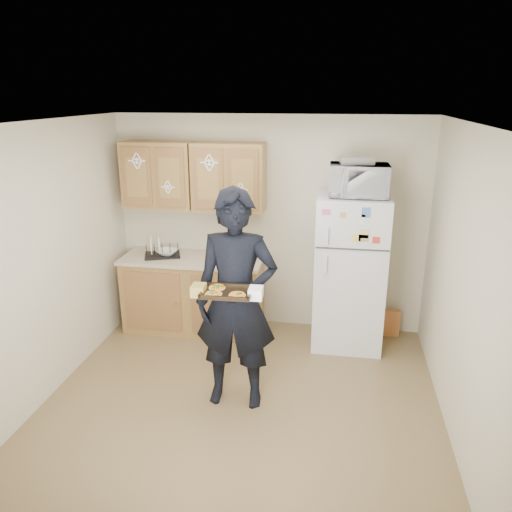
% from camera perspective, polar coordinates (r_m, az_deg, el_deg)
% --- Properties ---
extents(floor, '(3.60, 3.60, 0.00)m').
position_cam_1_polar(floor, '(4.75, -1.87, -16.81)').
color(floor, brown).
rests_on(floor, ground).
extents(ceiling, '(3.60, 3.60, 0.00)m').
position_cam_1_polar(ceiling, '(3.89, -2.26, 14.89)').
color(ceiling, silver).
rests_on(ceiling, wall_back).
extents(wall_back, '(3.60, 0.04, 2.50)m').
position_cam_1_polar(wall_back, '(5.85, 1.50, 3.63)').
color(wall_back, beige).
rests_on(wall_back, floor).
extents(wall_front, '(3.60, 0.04, 2.50)m').
position_cam_1_polar(wall_front, '(2.61, -10.31, -16.51)').
color(wall_front, beige).
rests_on(wall_front, floor).
extents(wall_left, '(0.04, 3.60, 2.50)m').
position_cam_1_polar(wall_left, '(4.84, -23.43, -1.09)').
color(wall_left, beige).
rests_on(wall_left, floor).
extents(wall_right, '(0.04, 3.60, 2.50)m').
position_cam_1_polar(wall_right, '(4.20, 22.82, -3.83)').
color(wall_right, beige).
rests_on(wall_right, floor).
extents(refrigerator, '(0.75, 0.70, 1.70)m').
position_cam_1_polar(refrigerator, '(5.56, 10.65, -1.79)').
color(refrigerator, silver).
rests_on(refrigerator, floor).
extents(base_cabinet, '(1.60, 0.60, 0.86)m').
position_cam_1_polar(base_cabinet, '(5.99, -7.11, -4.43)').
color(base_cabinet, brown).
rests_on(base_cabinet, floor).
extents(countertop, '(1.64, 0.64, 0.04)m').
position_cam_1_polar(countertop, '(5.83, -7.28, -0.35)').
color(countertop, beige).
rests_on(countertop, base_cabinet).
extents(upper_cab_left, '(0.80, 0.33, 0.75)m').
position_cam_1_polar(upper_cab_left, '(5.86, -11.06, 9.07)').
color(upper_cab_left, brown).
rests_on(upper_cab_left, wall_back).
extents(upper_cab_right, '(0.80, 0.33, 0.75)m').
position_cam_1_polar(upper_cab_right, '(5.63, -3.12, 9.01)').
color(upper_cab_right, brown).
rests_on(upper_cab_right, wall_back).
extents(cereal_box, '(0.20, 0.07, 0.32)m').
position_cam_1_polar(cereal_box, '(6.08, 15.13, -7.38)').
color(cereal_box, '#E09F4F').
rests_on(cereal_box, floor).
extents(person, '(0.74, 0.50, 1.99)m').
position_cam_1_polar(person, '(4.37, -2.27, -5.15)').
color(person, black).
rests_on(person, floor).
extents(baking_tray, '(0.42, 0.31, 0.04)m').
position_cam_1_polar(baking_tray, '(4.02, -3.34, -4.21)').
color(baking_tray, black).
rests_on(baking_tray, person).
extents(pizza_front_left, '(0.14, 0.14, 0.02)m').
position_cam_1_polar(pizza_front_left, '(3.98, -4.87, -4.29)').
color(pizza_front_left, orange).
rests_on(pizza_front_left, baking_tray).
extents(pizza_front_right, '(0.14, 0.14, 0.02)m').
position_cam_1_polar(pizza_front_right, '(3.94, -2.16, -4.44)').
color(pizza_front_right, orange).
rests_on(pizza_front_right, baking_tray).
extents(pizza_back_left, '(0.14, 0.14, 0.02)m').
position_cam_1_polar(pizza_back_left, '(4.10, -4.47, -3.57)').
color(pizza_back_left, orange).
rests_on(pizza_back_left, baking_tray).
extents(microwave, '(0.60, 0.41, 0.33)m').
position_cam_1_polar(microwave, '(5.26, 11.65, 8.46)').
color(microwave, silver).
rests_on(microwave, refrigerator).
extents(foil_pan, '(0.36, 0.27, 0.07)m').
position_cam_1_polar(foil_pan, '(5.26, 11.43, 10.69)').
color(foil_pan, '#B7B7BE').
rests_on(foil_pan, microwave).
extents(dish_rack, '(0.48, 0.42, 0.16)m').
position_cam_1_polar(dish_rack, '(5.92, -10.67, 0.76)').
color(dish_rack, black).
rests_on(dish_rack, countertop).
extents(bowl, '(0.26, 0.26, 0.06)m').
position_cam_1_polar(bowl, '(5.90, -10.10, 0.44)').
color(bowl, white).
rests_on(bowl, dish_rack).
extents(soap_bottle, '(0.11, 0.11, 0.20)m').
position_cam_1_polar(soap_bottle, '(5.63, -2.90, 0.36)').
color(soap_bottle, silver).
rests_on(soap_bottle, countertop).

